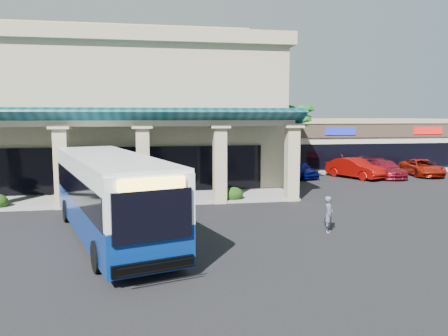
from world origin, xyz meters
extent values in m
plane|color=black|center=(0.00, 0.00, 0.00)|extent=(110.00, 110.00, 0.00)
imported|color=#54556B|center=(5.21, -2.24, 0.82)|extent=(0.65, 0.72, 1.65)
imported|color=#05094D|center=(9.85, 14.64, 0.74)|extent=(2.55, 4.57, 1.47)
imported|color=#880805|center=(14.45, 13.60, 0.85)|extent=(3.74, 5.41, 1.69)
imported|color=maroon|center=(17.18, 13.51, 0.72)|extent=(2.44, 5.11, 1.44)
imported|color=#99190A|center=(20.93, 13.97, 0.72)|extent=(3.18, 5.48, 1.43)
camera|label=1|loc=(-2.78, -20.30, 5.22)|focal=35.00mm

